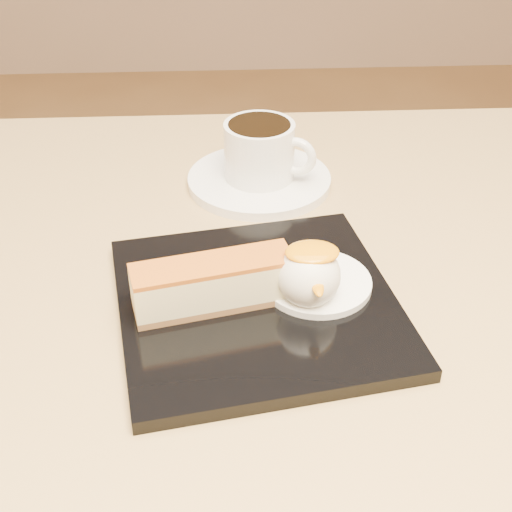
{
  "coord_description": "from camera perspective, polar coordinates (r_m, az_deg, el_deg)",
  "views": [
    {
      "loc": [
        -0.03,
        -0.44,
        1.09
      ],
      "look_at": [
        -0.0,
        0.03,
        0.76
      ],
      "focal_mm": 50.0,
      "sensor_mm": 36.0,
      "label": 1
    }
  ],
  "objects": [
    {
      "name": "saucer",
      "position": [
        0.75,
        0.26,
        6.08
      ],
      "size": [
        0.15,
        0.15,
        0.01
      ],
      "primitive_type": "cylinder",
      "color": "white",
      "rests_on": "table"
    },
    {
      "name": "ice_cream_scoop",
      "position": [
        0.56,
        4.24,
        -1.58
      ],
      "size": [
        0.05,
        0.05,
        0.05
      ],
      "primitive_type": "sphere",
      "color": "white",
      "rests_on": "cream_smear"
    },
    {
      "name": "coffee_cup",
      "position": [
        0.74,
        0.4,
        8.48
      ],
      "size": [
        0.09,
        0.07,
        0.06
      ],
      "rotation": [
        0.0,
        0.0,
        -0.39
      ],
      "color": "white",
      "rests_on": "saucer"
    },
    {
      "name": "dessert_plate",
      "position": [
        0.58,
        0.1,
        -3.9
      ],
      "size": [
        0.25,
        0.25,
        0.01
      ],
      "primitive_type": "cube",
      "rotation": [
        0.0,
        0.0,
        0.17
      ],
      "color": "black",
      "rests_on": "table"
    },
    {
      "name": "table",
      "position": [
        0.69,
        0.22,
        -14.85
      ],
      "size": [
        0.8,
        0.8,
        0.72
      ],
      "color": "black",
      "rests_on": "ground"
    },
    {
      "name": "mango_sauce",
      "position": [
        0.55,
        4.51,
        0.3
      ],
      "size": [
        0.04,
        0.03,
        0.01
      ],
      "primitive_type": "ellipsoid",
      "color": "orange",
      "rests_on": "ice_cream_scoop"
    },
    {
      "name": "mint_sprig",
      "position": [
        0.6,
        1.86,
        -0.55
      ],
      "size": [
        0.03,
        0.02,
        0.0
      ],
      "color": "green",
      "rests_on": "cream_smear"
    },
    {
      "name": "cream_smear",
      "position": [
        0.59,
        4.89,
        -2.12
      ],
      "size": [
        0.09,
        0.09,
        0.01
      ],
      "primitive_type": "cylinder",
      "color": "white",
      "rests_on": "dessert_plate"
    },
    {
      "name": "cheesecake",
      "position": [
        0.56,
        -3.46,
        -2.22
      ],
      "size": [
        0.13,
        0.06,
        0.04
      ],
      "rotation": [
        0.0,
        0.0,
        0.23
      ],
      "color": "brown",
      "rests_on": "dessert_plate"
    }
  ]
}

